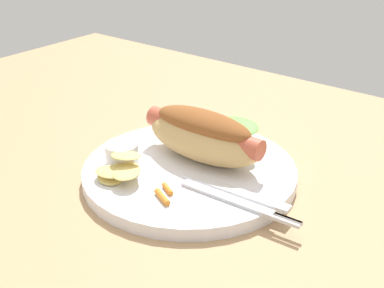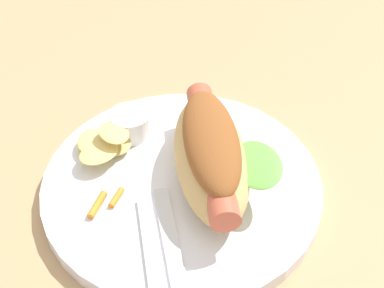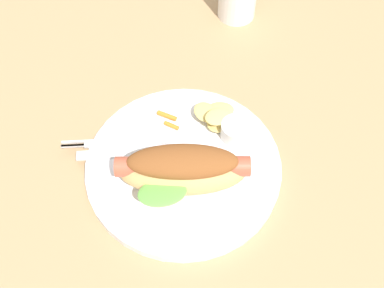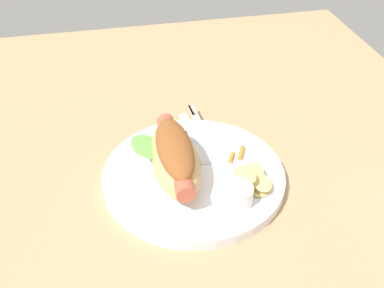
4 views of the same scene
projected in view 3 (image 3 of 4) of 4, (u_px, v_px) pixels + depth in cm
name	position (u px, v px, depth cm)	size (l,w,h in cm)	color
ground_plane	(206.00, 155.00, 64.81)	(120.00, 90.00, 1.80)	tan
plate	(183.00, 167.00, 61.76)	(26.63, 26.63, 1.60)	white
hot_dog	(182.00, 168.00, 56.75)	(16.91, 9.73, 6.44)	tan
sauce_ramekin	(236.00, 131.00, 62.55)	(4.13, 4.13, 2.61)	white
fork	(117.00, 142.00, 62.78)	(14.86, 1.91, 0.40)	silver
knife	(126.00, 153.00, 61.84)	(13.52, 1.40, 0.36)	silver
chips_pile	(217.00, 115.00, 64.25)	(6.76, 6.51, 2.83)	#E1C870
carrot_garnish	(169.00, 119.00, 64.89)	(3.28, 3.46, 0.70)	orange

